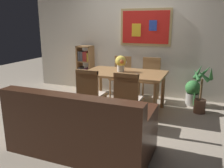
% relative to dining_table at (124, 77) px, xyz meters
% --- Properties ---
extents(ground_plane, '(12.00, 12.00, 0.00)m').
position_rel_dining_table_xyz_m(ground_plane, '(-0.14, -0.46, -0.64)').
color(ground_plane, tan).
extents(wall_back_with_painting, '(5.20, 0.14, 2.60)m').
position_rel_dining_table_xyz_m(wall_back_with_painting, '(-0.14, 1.15, 0.66)').
color(wall_back_with_painting, silver).
rests_on(wall_back_with_painting, ground_plane).
extents(dining_table, '(1.49, 0.90, 0.73)m').
position_rel_dining_table_xyz_m(dining_table, '(0.00, 0.00, 0.00)').
color(dining_table, '#9E7042').
rests_on(dining_table, ground_plane).
extents(dining_chair_near_right, '(0.40, 0.41, 0.91)m').
position_rel_dining_table_xyz_m(dining_chair_near_right, '(0.32, -0.78, -0.10)').
color(dining_chair_near_right, '#9E7042').
rests_on(dining_chair_near_right, ground_plane).
extents(dining_chair_far_right, '(0.40, 0.41, 0.91)m').
position_rel_dining_table_xyz_m(dining_chair_far_right, '(0.32, 0.77, -0.10)').
color(dining_chair_far_right, '#9E7042').
rests_on(dining_chair_far_right, ground_plane).
extents(dining_chair_near_left, '(0.40, 0.41, 0.91)m').
position_rel_dining_table_xyz_m(dining_chair_near_left, '(-0.33, -0.78, -0.10)').
color(dining_chair_near_left, '#9E7042').
rests_on(dining_chair_near_left, ground_plane).
extents(dining_chair_far_left, '(0.40, 0.41, 0.91)m').
position_rel_dining_table_xyz_m(dining_chair_far_left, '(-0.33, 0.75, -0.10)').
color(dining_chair_far_left, '#9E7042').
rests_on(dining_chair_far_left, ground_plane).
extents(leather_couch, '(1.80, 0.84, 0.84)m').
position_rel_dining_table_xyz_m(leather_couch, '(-0.03, -1.67, -0.33)').
color(leather_couch, '#472819').
rests_on(leather_couch, ground_plane).
extents(bookshelf, '(0.36, 0.28, 1.10)m').
position_rel_dining_table_xyz_m(bookshelf, '(-1.30, 0.87, -0.12)').
color(bookshelf, '#9E7042').
rests_on(bookshelf, ground_plane).
extents(potted_ivy, '(0.30, 0.30, 0.54)m').
position_rel_dining_table_xyz_m(potted_ivy, '(1.20, 0.75, -0.37)').
color(potted_ivy, '#B2ADA3').
rests_on(potted_ivy, ground_plane).
extents(potted_palm, '(0.38, 0.36, 0.91)m').
position_rel_dining_table_xyz_m(potted_palm, '(1.36, 0.35, -0.24)').
color(potted_palm, brown).
rests_on(potted_palm, ground_plane).
extents(flower_vase, '(0.21, 0.21, 0.30)m').
position_rel_dining_table_xyz_m(flower_vase, '(-0.08, 0.03, 0.27)').
color(flower_vase, beige).
rests_on(flower_vase, dining_table).
extents(tv_remote, '(0.12, 0.16, 0.02)m').
position_rel_dining_table_xyz_m(tv_remote, '(0.27, -0.20, 0.11)').
color(tv_remote, black).
rests_on(tv_remote, dining_table).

